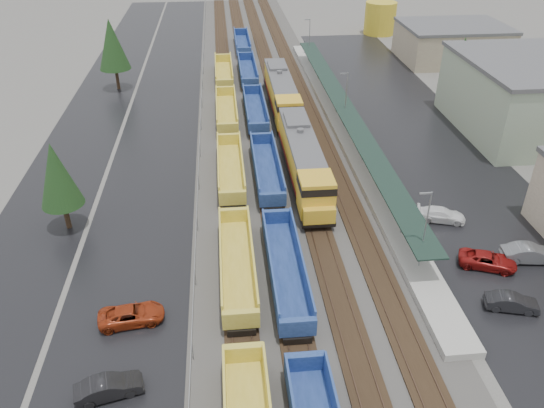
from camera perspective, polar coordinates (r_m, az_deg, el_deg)
The scene contains 21 objects.
ballast_strip at distance 80.16m, azimuth -0.60°, elevation 10.49°, with size 20.00×160.00×0.08m, color #302D2B.
trackbed at distance 80.12m, azimuth -0.60°, elevation 10.57°, with size 14.60×160.00×0.22m.
west_parking_lot at distance 80.35m, azimuth -11.48°, elevation 9.88°, with size 10.00×160.00×0.02m, color black.
west_road at distance 82.01m, azimuth -18.52°, elevation 9.31°, with size 9.00×160.00×0.02m, color black.
east_commuter_lot at distance 75.16m, azimuth 14.84°, elevation 7.89°, with size 16.00×100.00×0.02m, color black.
station_platform at distance 72.20m, azimuth 7.74°, elevation 8.32°, with size 3.00×80.00×8.00m.
chainlink_fence at distance 77.93m, azimuth -7.60°, elevation 10.81°, with size 0.08×160.04×2.02m.
tree_west_near at distance 52.47m, azimuth -22.15°, elevation 2.93°, with size 3.96×3.96×9.00m.
tree_west_far at distance 88.78m, azimuth -16.83°, elevation 16.12°, with size 4.84×4.84×11.00m.
tree_east at distance 83.38m, azimuth 19.69°, elevation 14.21°, with size 4.40×4.40×10.00m.
locomotive_lead at distance 58.19m, azimuth 3.43°, elevation 4.65°, with size 3.34×22.04×4.99m.
locomotive_trail at distance 77.30m, azimuth 1.06°, elevation 11.71°, with size 3.34×22.04×4.99m.
well_string_yellow at distance 52.15m, azimuth -4.18°, elevation -0.63°, with size 2.81×101.11×2.49m.
well_string_blue at distance 59.44m, azimuth -0.61°, elevation 3.78°, with size 2.76×121.91×2.45m.
storage_tank at distance 122.79m, azimuth 11.55°, elevation 19.01°, with size 6.62×6.62×6.62m, color gold.
parked_car_west_b at distance 38.03m, azimuth -17.16°, elevation -18.35°, with size 4.41×1.54×1.45m, color black.
parked_car_west_c at distance 42.52m, azimuth -14.88°, elevation -11.46°, with size 4.94×2.28×1.37m, color #983013.
parked_car_east_a at distance 46.18m, azimuth 24.40°, elevation -9.64°, with size 4.10×1.43×1.35m, color black.
parked_car_east_b at distance 49.95m, azimuth 22.19°, elevation -5.64°, with size 4.87×2.25×1.35m, color maroon.
parked_car_east_c at distance 54.85m, azimuth 17.72°, elevation -1.11°, with size 4.72×1.92×1.37m, color white.
parked_car_east_e at distance 52.08m, azimuth 25.98°, elevation -4.82°, with size 4.87×1.70×1.60m, color slate.
Camera 1 is at (-6.56, -14.45, 29.03)m, focal length 35.00 mm.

